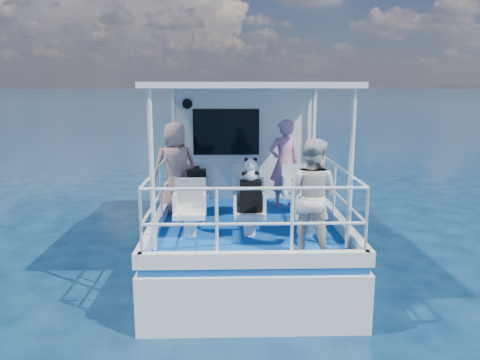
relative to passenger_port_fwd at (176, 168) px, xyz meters
name	(u,v)px	position (x,y,z in m)	size (l,w,h in m)	color
ground	(246,264)	(1.25, -0.30, -1.71)	(2000.00, 2000.00, 0.00)	#071D39
hull	(244,246)	(1.25, 0.70, -1.71)	(3.00, 7.00, 1.60)	white
deck	(244,204)	(1.25, 0.70, -0.86)	(2.90, 6.90, 0.10)	#0A3D92
cabin	(242,139)	(1.25, 2.00, 0.29)	(2.85, 2.00, 2.20)	white
canopy	(247,86)	(1.25, -0.50, 1.43)	(3.00, 3.20, 0.08)	white
canopy_posts	(247,156)	(1.25, -0.55, 0.29)	(2.77, 2.97, 2.20)	white
railings	(248,195)	(1.25, -0.88, -0.31)	(2.84, 3.59, 1.00)	white
seat_port_fwd	(196,203)	(0.35, -0.10, -0.62)	(0.48, 0.46, 0.38)	white
seat_center_fwd	(246,202)	(1.25, -0.10, -0.62)	(0.48, 0.46, 0.38)	white
seat_stbd_fwd	(296,202)	(2.15, -0.10, -0.62)	(0.48, 0.46, 0.38)	white
seat_port_aft	(190,224)	(0.35, -1.40, -0.62)	(0.48, 0.46, 0.38)	white
seat_center_aft	(249,223)	(1.25, -1.40, -0.62)	(0.48, 0.46, 0.38)	white
seat_stbd_aft	(308,223)	(2.15, -1.40, -0.62)	(0.48, 0.46, 0.38)	white
passenger_port_fwd	(176,168)	(0.00, 0.00, 0.00)	(0.61, 0.43, 1.62)	tan
passenger_stbd_fwd	(284,163)	(1.98, 0.38, 0.01)	(0.60, 0.39, 1.64)	#C27DA1
passenger_stbd_aft	(311,196)	(2.04, -2.17, -0.03)	(0.76, 0.59, 1.56)	silver
backpack_port	(197,181)	(0.38, -0.19, -0.22)	(0.33, 0.18, 0.43)	black
backpack_center	(251,196)	(1.26, -1.44, -0.19)	(0.32, 0.18, 0.48)	black
compact_camera	(197,168)	(0.39, -0.20, 0.03)	(0.10, 0.06, 0.06)	black
panda	(251,169)	(1.26, -1.45, 0.21)	(0.22, 0.19, 0.34)	white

